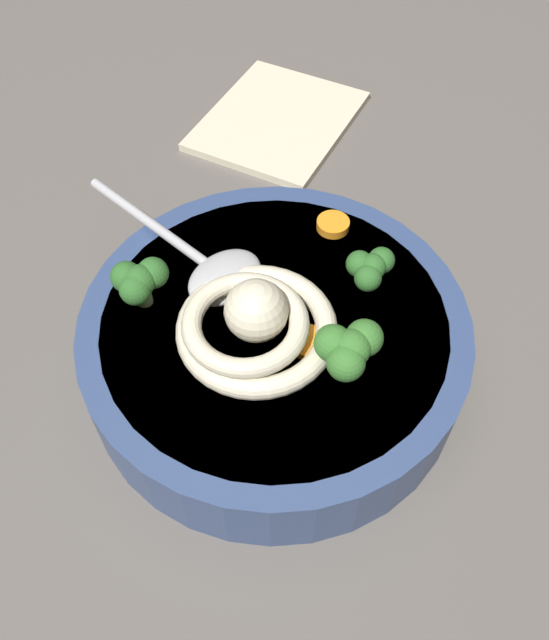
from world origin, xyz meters
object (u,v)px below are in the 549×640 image
Objects in this scene: noodle_pile at (254,323)px; folded_napkin at (278,121)px; soup_bowl at (274,343)px; soup_spoon at (211,267)px.

noodle_pile reaches higher than folded_napkin.
soup_spoon reaches higher than soup_bowl.
noodle_pile is at bearing -21.11° from soup_bowl.
folded_napkin is (-25.88, -5.90, -6.27)cm from soup_spoon.
soup_bowl is at bearing 180.00° from soup_spoon.
soup_bowl is 4.79cm from noodle_pile.
soup_bowl is at bearing 22.95° from folded_napkin.
noodle_pile is 0.70× the size of soup_spoon.
noodle_pile is 0.72× the size of folded_napkin.
soup_bowl is 1.60× the size of soup_spoon.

